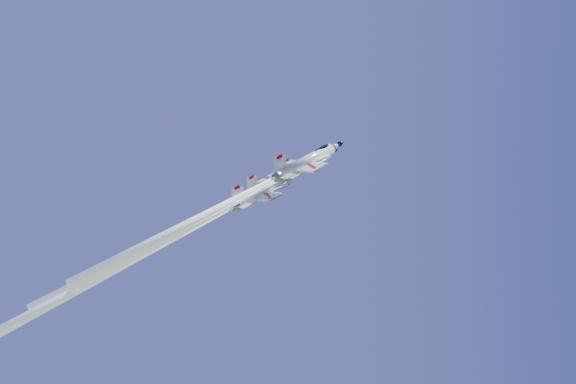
{
  "coord_description": "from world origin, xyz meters",
  "views": [
    {
      "loc": [
        4.88,
        -110.38,
        70.02
      ],
      "look_at": [
        0.0,
        0.0,
        85.38
      ],
      "focal_mm": 40.0,
      "sensor_mm": 36.0,
      "label": 1
    }
  ],
  "objects_px": {
    "jet_right": "(233,200)",
    "jet_slot": "(152,250)",
    "jet_lead": "(232,204)",
    "jet_left": "(194,223)"
  },
  "relations": [
    {
      "from": "jet_right",
      "to": "jet_slot",
      "type": "height_order",
      "value": "jet_right"
    },
    {
      "from": "jet_lead",
      "to": "jet_slot",
      "type": "xyz_separation_m",
      "value": [
        -11.19,
        -7.03,
        -7.78
      ]
    },
    {
      "from": "jet_left",
      "to": "jet_right",
      "type": "relative_size",
      "value": 1.08
    },
    {
      "from": "jet_lead",
      "to": "jet_slot",
      "type": "relative_size",
      "value": 0.78
    },
    {
      "from": "jet_lead",
      "to": "jet_left",
      "type": "xyz_separation_m",
      "value": [
        -6.77,
        3.17,
        -2.68
      ]
    },
    {
      "from": "jet_left",
      "to": "jet_slot",
      "type": "xyz_separation_m",
      "value": [
        -4.41,
        -10.21,
        -5.1
      ]
    },
    {
      "from": "jet_slot",
      "to": "jet_right",
      "type": "bearing_deg",
      "value": 50.1
    },
    {
      "from": "jet_right",
      "to": "jet_slot",
      "type": "relative_size",
      "value": 0.76
    },
    {
      "from": "jet_lead",
      "to": "jet_slot",
      "type": "bearing_deg",
      "value": -100.23
    },
    {
      "from": "jet_lead",
      "to": "jet_left",
      "type": "bearing_deg",
      "value": -157.5
    }
  ]
}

